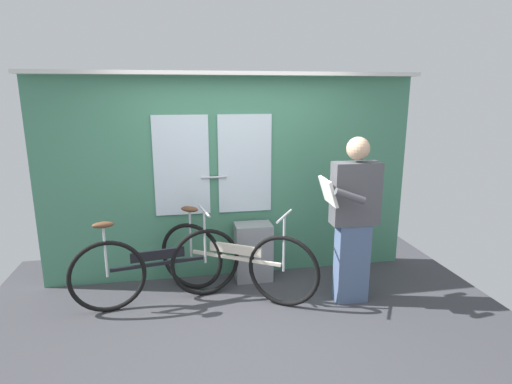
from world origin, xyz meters
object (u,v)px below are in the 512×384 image
bicycle_leaning_behind (235,261)px  trash_bin_by_wall (253,252)px  bicycle_near_door (158,267)px  passenger_reading_newspaper (353,217)px

bicycle_leaning_behind → trash_bin_by_wall: (0.26, 0.39, -0.07)m
bicycle_near_door → bicycle_leaning_behind: bicycle_leaning_behind is taller
trash_bin_by_wall → passenger_reading_newspaper: bearing=-37.2°
bicycle_near_door → trash_bin_by_wall: size_ratio=2.55×
bicycle_leaning_behind → trash_bin_by_wall: 0.47m
bicycle_near_door → passenger_reading_newspaper: bearing=-18.9°
passenger_reading_newspaper → trash_bin_by_wall: passenger_reading_newspaper is taller
bicycle_near_door → passenger_reading_newspaper: size_ratio=1.00×
trash_bin_by_wall → bicycle_near_door: bearing=-159.7°
passenger_reading_newspaper → trash_bin_by_wall: (-0.89, 0.68, -0.56)m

